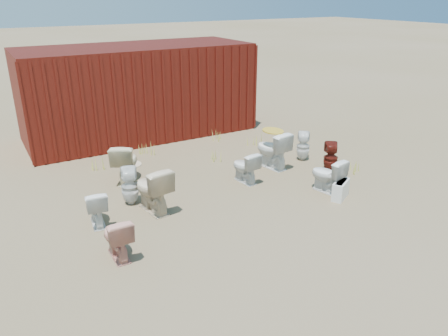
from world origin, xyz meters
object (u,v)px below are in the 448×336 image
toilet_front_pink (117,237)px  toilet_back_e (303,146)px  shipping_container (138,91)px  toilet_back_a (130,186)px  toilet_back_yellowlid (272,150)px  toilet_front_a (96,207)px  toilet_back_beige_right (125,162)px  toilet_front_maroon (331,158)px  loose_tank (341,190)px  toilet_back_beige_left (152,189)px  toilet_front_c (245,167)px  toilet_front_e (328,175)px

toilet_front_pink → toilet_back_e: (5.02, 1.80, -0.00)m
shipping_container → toilet_back_a: (-1.71, -4.09, -0.85)m
toilet_back_yellowlid → toilet_back_e: bearing=173.1°
toilet_front_a → toilet_back_beige_right: bearing=-116.9°
toilet_front_maroon → loose_tank: 1.31m
toilet_front_maroon → toilet_back_beige_left: bearing=32.4°
shipping_container → toilet_back_beige_left: bearing=-107.7°
toilet_front_c → toilet_back_a: toilet_back_a is taller
toilet_front_c → toilet_back_a: (-2.39, 0.22, 0.02)m
toilet_back_a → loose_tank: toilet_back_a is taller
toilet_front_e → toilet_back_yellowlid: toilet_back_yellowlid is taller
shipping_container → toilet_front_e: 5.88m
shipping_container → toilet_back_yellowlid: size_ratio=7.06×
toilet_front_pink → toilet_front_e: toilet_front_e is taller
toilet_back_a → loose_tank: bearing=169.6°
toilet_front_pink → toilet_back_e: 5.34m
shipping_container → loose_tank: (1.84, -5.88, -1.02)m
shipping_container → toilet_back_beige_right: shipping_container is taller
toilet_back_beige_left → loose_tank: bearing=150.4°
toilet_back_beige_right → toilet_front_c: bearing=179.7°
toilet_back_yellowlid → toilet_back_beige_left: bearing=3.3°
toilet_front_a → toilet_front_e: 4.39m
shipping_container → loose_tank: bearing=-72.7°
toilet_back_a → loose_tank: size_ratio=1.42×
toilet_front_maroon → toilet_back_e: toilet_front_maroon is taller
toilet_front_maroon → toilet_back_beige_right: toilet_back_beige_right is taller
toilet_front_e → toilet_back_yellowlid: (-0.17, 1.60, 0.07)m
toilet_front_pink → loose_tank: toilet_front_pink is taller
toilet_back_beige_left → toilet_back_yellowlid: size_ratio=1.01×
toilet_front_c → toilet_back_a: bearing=-11.4°
toilet_front_a → toilet_back_e: bearing=-165.5°
toilet_front_maroon → loose_tank: toilet_front_maroon is taller
toilet_front_a → toilet_front_e: (4.28, -0.98, 0.03)m
toilet_front_maroon → loose_tank: size_ratio=1.36×
toilet_front_pink → loose_tank: 4.31m
toilet_front_e → toilet_back_beige_left: toilet_back_beige_left is taller
loose_tank → shipping_container: bearing=78.2°
toilet_front_c → toilet_back_beige_left: bearing=0.8°
toilet_front_maroon → toilet_back_beige_left: size_ratio=0.79×
toilet_back_a → toilet_back_e: (4.27, 0.19, -0.02)m
toilet_front_a → toilet_back_beige_left: (1.01, -0.03, 0.11)m
toilet_front_a → toilet_back_beige_right: 1.84m
shipping_container → toilet_back_yellowlid: 4.32m
toilet_back_beige_left → loose_tank: 3.56m
toilet_front_c → toilet_front_maroon: (1.89, -0.50, 0.01)m
toilet_front_a → toilet_back_e: 5.06m
toilet_front_a → loose_tank: (4.30, -1.34, -0.15)m
toilet_front_maroon → toilet_back_beige_right: bearing=11.8°
toilet_back_beige_right → loose_tank: toilet_back_beige_right is taller
toilet_front_e → loose_tank: bearing=81.8°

